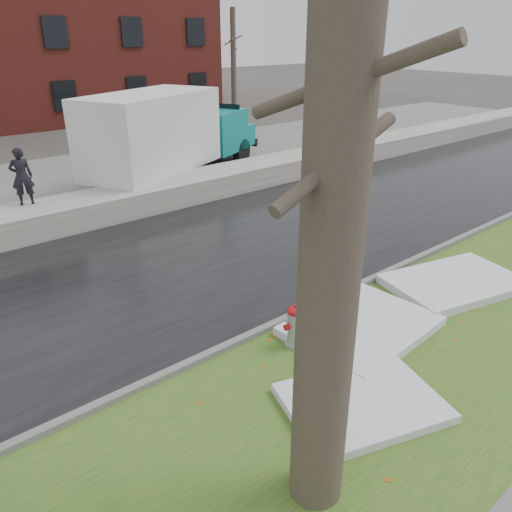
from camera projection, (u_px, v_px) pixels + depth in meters
ground at (342, 337)px, 9.04m from camera, size 120.00×120.00×0.00m
verge at (400, 369)px, 8.16m from camera, size 60.00×4.50×0.04m
road at (202, 257)px, 12.18m from camera, size 60.00×7.00×0.03m
parking_lot at (70, 183)px, 18.13m from camera, size 60.00×9.00×0.03m
curb at (303, 312)px, 9.71m from camera, size 60.00×0.15×0.14m
snowbank at (123, 202)px, 14.97m from camera, size 60.00×1.60×0.75m
bg_tree_right at (233, 59)px, 33.80m from camera, size 1.40×1.62×6.50m
fire_hydrant at (294, 324)px, 8.56m from camera, size 0.40×0.36×0.81m
tree at (336, 170)px, 4.39m from camera, size 1.61×1.91×7.75m
box_truck at (170, 135)px, 17.61m from camera, size 9.53×5.42×3.25m
worker at (22, 176)px, 13.28m from camera, size 0.63×0.48×1.56m
snow_patch_near at (361, 326)px, 9.16m from camera, size 2.73×2.18×0.16m
snow_patch_far at (362, 403)px, 7.27m from camera, size 2.60×2.22×0.14m
snow_patch_side at (454, 283)px, 10.71m from camera, size 3.16×2.44×0.18m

